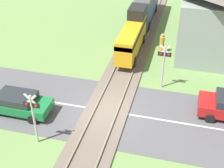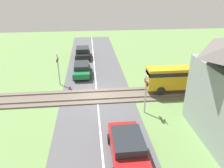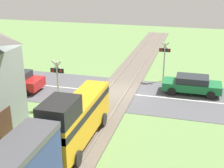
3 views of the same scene
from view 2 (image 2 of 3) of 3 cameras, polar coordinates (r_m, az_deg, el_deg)
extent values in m
plane|color=#66894C|center=(19.75, -3.92, -3.33)|extent=(60.00, 60.00, 0.00)
cube|color=#515156|center=(19.75, -3.92, -3.31)|extent=(48.00, 6.40, 0.02)
cube|color=silver|center=(19.74, -3.92, -3.28)|extent=(48.00, 0.12, 0.00)
cube|color=#665B51|center=(19.72, -3.92, -3.18)|extent=(2.80, 48.00, 0.12)
cube|color=slate|center=(20.31, -4.02, -1.93)|extent=(0.10, 48.00, 0.12)
cube|color=slate|center=(19.03, -3.84, -3.87)|extent=(0.10, 48.00, 0.12)
cube|color=gold|center=(20.73, 17.68, 1.70)|extent=(1.35, 6.33, 1.90)
cube|color=black|center=(20.54, 17.86, 3.04)|extent=(1.37, 6.33, 0.36)
cube|color=black|center=(21.21, 23.54, 5.36)|extent=(1.35, 2.03, 0.90)
cylinder|color=black|center=(21.02, 11.53, -0.10)|extent=(0.14, 0.76, 0.76)
cylinder|color=black|center=(19.79, 12.71, -1.85)|extent=(0.14, 0.76, 0.76)
cylinder|color=black|center=(22.54, 21.42, 0.36)|extent=(0.14, 0.76, 0.76)
cylinder|color=black|center=(21.40, 23.07, -1.23)|extent=(0.14, 0.76, 0.76)
cube|color=#197038|center=(24.41, -7.88, 3.67)|extent=(4.22, 1.70, 0.58)
cube|color=#23282D|center=(24.22, -7.95, 4.82)|extent=(2.32, 1.57, 0.46)
cylinder|color=black|center=(23.22, -5.81, 1.89)|extent=(0.60, 0.18, 0.60)
cylinder|color=black|center=(23.29, -10.00, 1.70)|extent=(0.60, 0.18, 0.60)
cylinder|color=black|center=(25.77, -5.89, 4.26)|extent=(0.60, 0.18, 0.60)
cylinder|color=black|center=(25.84, -9.68, 4.08)|extent=(0.60, 0.18, 0.60)
cube|color=#A81919|center=(13.14, 4.07, -16.47)|extent=(4.36, 1.88, 0.70)
cube|color=#23282D|center=(12.76, 4.15, -14.48)|extent=(2.40, 1.73, 0.48)
cylinder|color=black|center=(14.34, -0.77, -14.09)|extent=(0.60, 0.18, 0.60)
cylinder|color=black|center=(14.59, 6.80, -13.51)|extent=(0.60, 0.18, 0.60)
cube|color=black|center=(30.23, -7.65, 7.87)|extent=(3.93, 1.82, 0.58)
cube|color=#23282D|center=(30.07, -7.71, 8.93)|extent=(2.16, 1.67, 0.58)
cylinder|color=black|center=(29.08, -5.86, 6.68)|extent=(0.60, 0.18, 0.60)
cylinder|color=black|center=(29.14, -9.46, 6.50)|extent=(0.60, 0.18, 0.60)
cylinder|color=black|center=(31.52, -5.91, 8.11)|extent=(0.60, 0.18, 0.60)
cylinder|color=black|center=(31.57, -9.25, 7.95)|extent=(0.60, 0.18, 0.60)
cylinder|color=#B7B7B7|center=(22.06, -13.81, 3.65)|extent=(0.12, 0.12, 3.20)
cube|color=black|center=(21.72, -14.08, 6.17)|extent=(0.90, 0.08, 0.28)
sphere|color=red|center=(21.98, -14.00, 6.39)|extent=(0.18, 0.18, 0.18)
sphere|color=red|center=(21.47, -14.17, 5.94)|extent=(0.18, 0.18, 0.18)
cube|color=silver|center=(21.63, -14.17, 6.98)|extent=(0.72, 0.04, 0.72)
cube|color=silver|center=(21.63, -14.17, 6.98)|extent=(0.72, 0.04, 0.72)
cylinder|color=#B7B7B7|center=(16.83, 8.76, -2.72)|extent=(0.12, 0.12, 3.20)
cube|color=black|center=(16.39, 8.99, 0.45)|extent=(0.90, 0.08, 0.28)
sphere|color=red|center=(16.15, 9.22, 0.06)|extent=(0.18, 0.18, 0.18)
sphere|color=red|center=(16.63, 8.76, 0.83)|extent=(0.18, 0.18, 0.18)
cube|color=silver|center=(16.26, 9.07, 1.49)|extent=(0.72, 0.04, 0.72)
cube|color=silver|center=(16.26, 9.07, 1.49)|extent=(0.72, 0.04, 0.72)
cube|color=#472D1E|center=(18.57, 24.72, -4.05)|extent=(0.06, 1.10, 2.10)
cylinder|color=gold|center=(19.73, 23.24, -3.19)|extent=(0.41, 0.41, 1.41)
sphere|color=tan|center=(19.38, 23.65, -1.01)|extent=(0.26, 0.26, 0.26)
camera|label=1|loc=(19.82, -59.71, 22.96)|focal=50.00mm
camera|label=3|loc=(31.33, 39.57, 18.46)|focal=50.00mm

